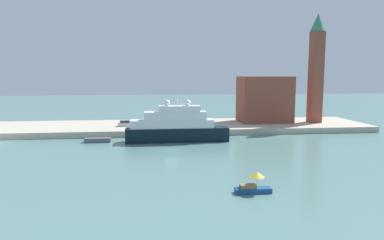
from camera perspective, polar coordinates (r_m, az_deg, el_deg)
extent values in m
plane|color=slate|center=(70.84, -3.26, -4.91)|extent=(400.00, 400.00, 0.00)
cube|color=#B7AD99|center=(97.47, -4.19, -1.12)|extent=(110.00, 22.43, 1.50)
cube|color=black|center=(80.03, -2.36, -2.35)|extent=(22.99, 3.99, 3.14)
cube|color=white|center=(79.58, -3.19, -0.60)|extent=(18.39, 3.67, 1.83)
cube|color=white|center=(79.39, -2.70, 0.71)|extent=(13.79, 3.35, 1.80)
cube|color=white|center=(79.30, -2.05, 1.83)|extent=(9.20, 3.03, 1.31)
cylinder|color=silver|center=(79.10, -2.39, 3.29)|extent=(0.16, 0.16, 2.75)
sphere|color=white|center=(79.35, -0.72, 2.81)|extent=(1.37, 1.37, 1.37)
sphere|color=white|center=(79.01, -4.05, 2.78)|extent=(1.37, 1.37, 1.37)
cube|color=navy|center=(46.72, 9.78, -11.06)|extent=(4.63, 1.34, 0.65)
cube|color=#8C6647|center=(46.36, 8.96, -10.44)|extent=(2.04, 1.07, 0.49)
cylinder|color=#B2B2B2|center=(46.54, 10.36, -9.81)|extent=(0.06, 0.06, 1.42)
cone|color=gold|center=(46.24, 10.39, -8.57)|extent=(1.93, 1.93, 0.68)
cube|color=#595966|center=(81.90, -14.90, -3.14)|extent=(5.75, 1.59, 0.98)
cube|color=brown|center=(103.87, 11.54, 3.29)|extent=(14.27, 10.08, 12.97)
cube|color=brown|center=(106.18, 19.24, 6.43)|extent=(3.26, 3.26, 25.26)
cone|color=#387A5B|center=(107.14, 19.59, 14.52)|extent=(4.24, 4.24, 4.93)
cube|color=silver|center=(95.06, -10.56, -0.71)|extent=(4.15, 1.73, 0.88)
cube|color=#262D33|center=(94.98, -10.70, -0.26)|extent=(2.49, 1.56, 0.62)
cylinder|color=#4C4C4C|center=(91.07, -8.67, -0.82)|extent=(0.36, 0.36, 1.49)
sphere|color=tan|center=(90.95, -8.68, -0.28)|extent=(0.24, 0.24, 0.24)
cylinder|color=black|center=(87.88, -0.01, -1.24)|extent=(0.36, 0.36, 0.84)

